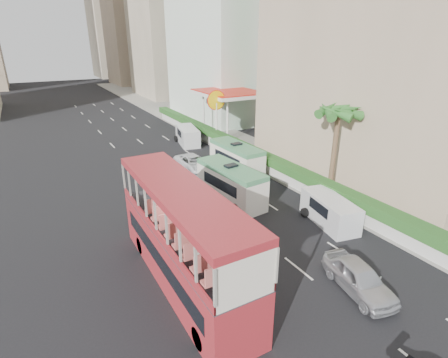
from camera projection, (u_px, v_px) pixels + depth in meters
ground_plane at (281, 248)px, 20.17m from camera, size 200.00×200.00×0.00m
double_decker_bus at (183, 237)px, 16.48m from camera, size 2.50×11.00×5.06m
car_silver_lane_a at (197, 205)px, 25.38m from camera, size 1.91×4.08×1.29m
car_silver_lane_b at (357, 290)px, 16.81m from camera, size 2.44×4.43×1.43m
van_asset at (194, 170)px, 32.24m from camera, size 2.42×4.79×1.30m
minibus_near at (231, 184)px, 25.58m from camera, size 2.65×6.25×2.69m
minibus_far at (236, 159)px, 30.93m from camera, size 2.23×6.02×2.63m
panel_van_near at (330, 211)px, 22.60m from camera, size 2.61×4.68×1.77m
panel_van_far at (188, 136)px, 39.80m from camera, size 2.80×5.00×1.89m
sidewalk at (215, 133)px, 44.42m from camera, size 6.00×120.00×0.18m
kerb_wall at (242, 155)px, 34.04m from camera, size 0.30×44.00×1.00m
hedge at (242, 147)px, 33.73m from camera, size 1.10×44.00×0.70m
palm_tree at (334, 153)px, 25.70m from camera, size 0.36×0.36×6.40m
shell_station at (229, 114)px, 42.27m from camera, size 6.50×8.00×5.50m
tower_far_b at (113, 7)px, 104.38m from camera, size 14.00×14.00×40.00m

